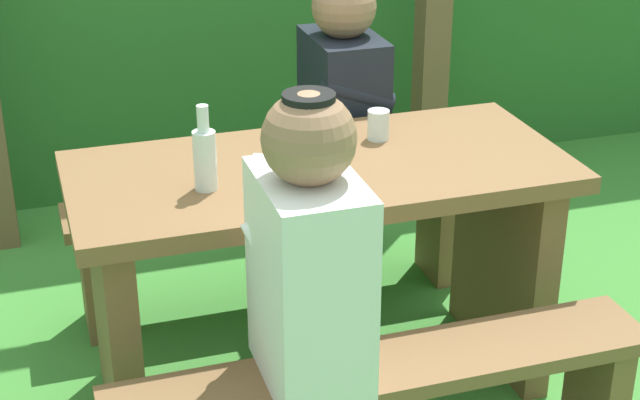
{
  "coord_description": "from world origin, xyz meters",
  "views": [
    {
      "loc": [
        -0.78,
        -2.45,
        1.83
      ],
      "look_at": [
        0.0,
        0.0,
        0.63
      ],
      "focal_mm": 56.18,
      "sensor_mm": 36.0,
      "label": 1
    }
  ],
  "objects_px": {
    "person_black_coat": "(344,91)",
    "bottle_left": "(205,156)",
    "picnic_table": "(320,240)",
    "cell_phone": "(261,165)",
    "bottle_right": "(294,152)",
    "person_white_shirt": "(309,254)",
    "bench_far": "(273,222)",
    "drinking_glass": "(378,125)"
  },
  "relations": [
    {
      "from": "bench_far",
      "to": "drinking_glass",
      "type": "xyz_separation_m",
      "value": [
        0.22,
        -0.41,
        0.48
      ]
    },
    {
      "from": "person_white_shirt",
      "to": "drinking_glass",
      "type": "distance_m",
      "value": 0.78
    },
    {
      "from": "picnic_table",
      "to": "person_white_shirt",
      "type": "relative_size",
      "value": 1.95
    },
    {
      "from": "bottle_left",
      "to": "cell_phone",
      "type": "height_order",
      "value": "bottle_left"
    },
    {
      "from": "drinking_glass",
      "to": "bottle_right",
      "type": "distance_m",
      "value": 0.39
    },
    {
      "from": "picnic_table",
      "to": "cell_phone",
      "type": "bearing_deg",
      "value": 168.43
    },
    {
      "from": "bottle_left",
      "to": "person_white_shirt",
      "type": "bearing_deg",
      "value": -73.1
    },
    {
      "from": "bench_far",
      "to": "bottle_left",
      "type": "relative_size",
      "value": 6.03
    },
    {
      "from": "bench_far",
      "to": "bottle_right",
      "type": "height_order",
      "value": "bottle_right"
    },
    {
      "from": "cell_phone",
      "to": "bottle_right",
      "type": "bearing_deg",
      "value": -38.51
    },
    {
      "from": "person_black_coat",
      "to": "drinking_glass",
      "type": "xyz_separation_m",
      "value": [
        -0.03,
        -0.4,
        0.03
      ]
    },
    {
      "from": "bench_far",
      "to": "bottle_left",
      "type": "bearing_deg",
      "value": -119.07
    },
    {
      "from": "person_black_coat",
      "to": "drinking_glass",
      "type": "height_order",
      "value": "person_black_coat"
    },
    {
      "from": "picnic_table",
      "to": "bench_far",
      "type": "bearing_deg",
      "value": 90.0
    },
    {
      "from": "person_black_coat",
      "to": "bottle_left",
      "type": "distance_m",
      "value": 0.85
    },
    {
      "from": "picnic_table",
      "to": "bottle_left",
      "type": "height_order",
      "value": "bottle_left"
    },
    {
      "from": "picnic_table",
      "to": "bench_far",
      "type": "xyz_separation_m",
      "value": [
        0.0,
        0.54,
        -0.2
      ]
    },
    {
      "from": "bottle_right",
      "to": "cell_phone",
      "type": "height_order",
      "value": "bottle_right"
    },
    {
      "from": "person_white_shirt",
      "to": "drinking_glass",
      "type": "bearing_deg",
      "value": 57.79
    },
    {
      "from": "picnic_table",
      "to": "person_black_coat",
      "type": "distance_m",
      "value": 0.64
    },
    {
      "from": "picnic_table",
      "to": "bottle_right",
      "type": "bearing_deg",
      "value": -138.42
    },
    {
      "from": "drinking_glass",
      "to": "person_black_coat",
      "type": "bearing_deg",
      "value": 85.71
    },
    {
      "from": "bottle_left",
      "to": "cell_phone",
      "type": "relative_size",
      "value": 1.66
    },
    {
      "from": "bench_far",
      "to": "cell_phone",
      "type": "relative_size",
      "value": 10.0
    },
    {
      "from": "bench_far",
      "to": "person_black_coat",
      "type": "distance_m",
      "value": 0.52
    },
    {
      "from": "bottle_left",
      "to": "bench_far",
      "type": "bearing_deg",
      "value": 60.93
    },
    {
      "from": "picnic_table",
      "to": "person_white_shirt",
      "type": "xyz_separation_m",
      "value": [
        -0.2,
        -0.53,
        0.25
      ]
    },
    {
      "from": "bench_far",
      "to": "cell_phone",
      "type": "xyz_separation_m",
      "value": [
        -0.16,
        -0.5,
        0.44
      ]
    },
    {
      "from": "person_white_shirt",
      "to": "person_black_coat",
      "type": "xyz_separation_m",
      "value": [
        0.45,
        1.07,
        0.0
      ]
    },
    {
      "from": "picnic_table",
      "to": "person_white_shirt",
      "type": "height_order",
      "value": "person_white_shirt"
    },
    {
      "from": "bottle_right",
      "to": "cell_phone",
      "type": "bearing_deg",
      "value": 115.8
    },
    {
      "from": "bench_far",
      "to": "cell_phone",
      "type": "height_order",
      "value": "cell_phone"
    },
    {
      "from": "bench_far",
      "to": "person_white_shirt",
      "type": "height_order",
      "value": "person_white_shirt"
    },
    {
      "from": "cell_phone",
      "to": "person_black_coat",
      "type": "bearing_deg",
      "value": 76.14
    },
    {
      "from": "bottle_left",
      "to": "bottle_right",
      "type": "relative_size",
      "value": 1.12
    },
    {
      "from": "bottle_left",
      "to": "drinking_glass",
      "type": "bearing_deg",
      "value": 19.59
    },
    {
      "from": "person_black_coat",
      "to": "bench_far",
      "type": "bearing_deg",
      "value": 179.25
    },
    {
      "from": "bottle_left",
      "to": "cell_phone",
      "type": "xyz_separation_m",
      "value": [
        0.18,
        0.1,
        -0.09
      ]
    },
    {
      "from": "person_black_coat",
      "to": "person_white_shirt",
      "type": "bearing_deg",
      "value": -112.77
    },
    {
      "from": "person_white_shirt",
      "to": "cell_phone",
      "type": "relative_size",
      "value": 5.14
    },
    {
      "from": "bench_far",
      "to": "person_black_coat",
      "type": "relative_size",
      "value": 1.95
    },
    {
      "from": "person_white_shirt",
      "to": "bottle_left",
      "type": "relative_size",
      "value": 3.1
    }
  ]
}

